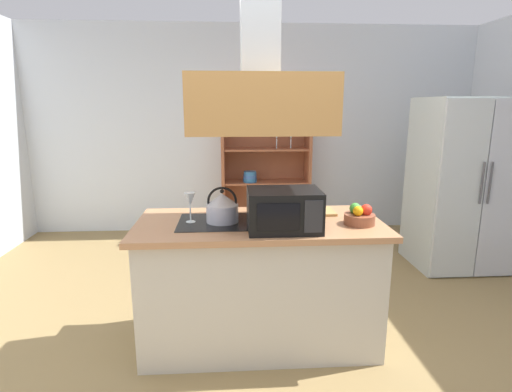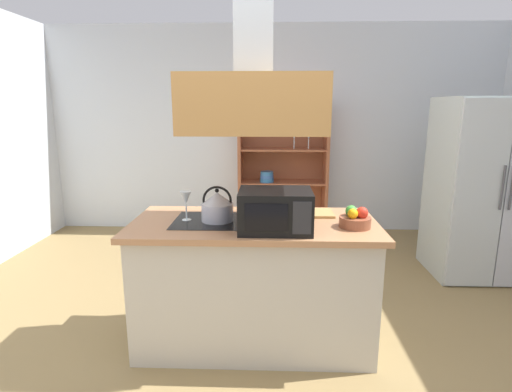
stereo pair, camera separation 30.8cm
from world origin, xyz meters
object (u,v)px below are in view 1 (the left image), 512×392
(microwave, at_px, (284,210))
(kettle, at_px, (222,207))
(refrigerator, at_px, (462,184))
(dish_cabinet, at_px, (265,176))
(wine_glass_on_counter, at_px, (190,201))
(fruit_bowl, at_px, (360,216))
(cutting_board, at_px, (311,212))

(microwave, bearing_deg, kettle, 153.98)
(refrigerator, bearing_deg, kettle, -152.31)
(dish_cabinet, bearing_deg, wine_glass_on_counter, -105.93)
(kettle, distance_m, fruit_bowl, 0.93)
(refrigerator, height_order, wine_glass_on_counter, refrigerator)
(refrigerator, relative_size, kettle, 7.23)
(refrigerator, distance_m, fruit_bowl, 2.08)
(cutting_board, bearing_deg, microwave, -123.10)
(dish_cabinet, distance_m, microwave, 2.79)
(dish_cabinet, bearing_deg, microwave, -92.54)
(kettle, relative_size, cutting_board, 0.72)
(kettle, bearing_deg, refrigerator, 27.69)
(cutting_board, bearing_deg, kettle, -162.85)
(dish_cabinet, height_order, wine_glass_on_counter, dish_cabinet)
(cutting_board, xyz_separation_m, wine_glass_on_counter, (-0.87, -0.19, 0.14))
(kettle, height_order, fruit_bowl, kettle)
(dish_cabinet, height_order, kettle, dish_cabinet)
(dish_cabinet, xyz_separation_m, kettle, (-0.52, -2.58, 0.24))
(refrigerator, bearing_deg, fruit_bowl, -137.68)
(wine_glass_on_counter, bearing_deg, kettle, -1.78)
(cutting_board, bearing_deg, dish_cabinet, 93.22)
(refrigerator, distance_m, microwave, 2.54)
(dish_cabinet, bearing_deg, kettle, -101.36)
(dish_cabinet, height_order, fruit_bowl, dish_cabinet)
(refrigerator, xyz_separation_m, microwave, (-2.06, -1.48, 0.15))
(fruit_bowl, bearing_deg, dish_cabinet, 98.45)
(dish_cabinet, distance_m, cutting_board, 2.39)
(dish_cabinet, bearing_deg, cutting_board, -86.78)
(wine_glass_on_counter, height_order, fruit_bowl, wine_glass_on_counter)
(kettle, xyz_separation_m, microwave, (0.40, -0.19, 0.03))
(kettle, distance_m, wine_glass_on_counter, 0.22)
(cutting_board, bearing_deg, refrigerator, 31.09)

